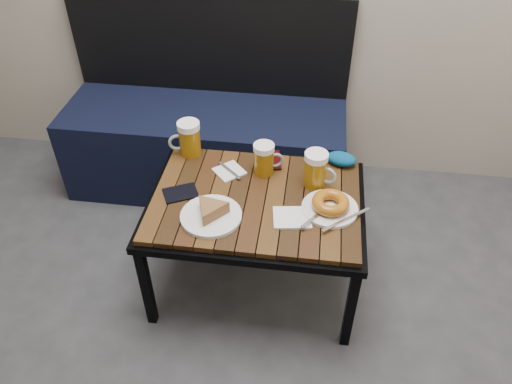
# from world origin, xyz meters

# --- Properties ---
(bench) EXTENTS (1.40, 0.50, 0.95)m
(bench) POSITION_xyz_m (-0.27, 1.76, 0.27)
(bench) COLOR black
(bench) RESTS_ON ground
(cafe_table) EXTENTS (0.84, 0.62, 0.47)m
(cafe_table) POSITION_xyz_m (0.08, 1.10, 0.43)
(cafe_table) COLOR black
(cafe_table) RESTS_ON ground
(beer_mug_left) EXTENTS (0.15, 0.11, 0.15)m
(beer_mug_left) POSITION_xyz_m (-0.24, 1.36, 0.55)
(beer_mug_left) COLOR #8F5F0B
(beer_mug_left) RESTS_ON cafe_table
(beer_mug_centre) EXTENTS (0.13, 0.10, 0.14)m
(beer_mug_centre) POSITION_xyz_m (0.09, 1.26, 0.54)
(beer_mug_centre) COLOR #8F5F0B
(beer_mug_centre) RESTS_ON cafe_table
(beer_mug_right) EXTENTS (0.14, 0.11, 0.15)m
(beer_mug_right) POSITION_xyz_m (0.30, 1.22, 0.55)
(beer_mug_right) COLOR #8F5F0B
(beer_mug_right) RESTS_ON cafe_table
(plate_pie) EXTENTS (0.23, 0.23, 0.06)m
(plate_pie) POSITION_xyz_m (-0.07, 0.97, 0.50)
(plate_pie) COLOR white
(plate_pie) RESTS_ON cafe_table
(plate_bagel) EXTENTS (0.26, 0.24, 0.06)m
(plate_bagel) POSITION_xyz_m (0.36, 1.07, 0.50)
(plate_bagel) COLOR white
(plate_bagel) RESTS_ON cafe_table
(napkin_left) EXTENTS (0.15, 0.15, 0.01)m
(napkin_left) POSITION_xyz_m (-0.05, 1.25, 0.48)
(napkin_left) COLOR white
(napkin_left) RESTS_ON cafe_table
(napkin_right) EXTENTS (0.15, 0.14, 0.01)m
(napkin_right) POSITION_xyz_m (0.23, 1.00, 0.48)
(napkin_right) COLOR white
(napkin_right) RESTS_ON cafe_table
(passport_navy) EXTENTS (0.16, 0.14, 0.01)m
(passport_navy) POSITION_xyz_m (-0.22, 1.09, 0.48)
(passport_navy) COLOR black
(passport_navy) RESTS_ON cafe_table
(passport_burgundy) EXTENTS (0.12, 0.15, 0.01)m
(passport_burgundy) POSITION_xyz_m (0.10, 1.35, 0.48)
(passport_burgundy) COLOR black
(passport_burgundy) RESTS_ON cafe_table
(knit_pouch) EXTENTS (0.14, 0.11, 0.05)m
(knit_pouch) POSITION_xyz_m (0.40, 1.36, 0.50)
(knit_pouch) COLOR navy
(knit_pouch) RESTS_ON cafe_table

